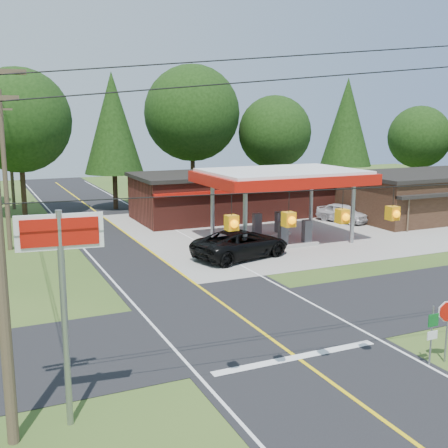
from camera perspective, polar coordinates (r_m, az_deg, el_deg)
name	(u,v)px	position (r m, az deg, el deg)	size (l,w,h in m)	color
ground	(250,324)	(23.38, 2.68, -10.12)	(120.00, 120.00, 0.00)	#2F4F1B
main_highway	(250,324)	(23.37, 2.69, -10.10)	(8.00, 120.00, 0.02)	black
cross_road	(250,324)	(23.37, 2.69, -10.09)	(70.00, 7.00, 0.02)	black
lane_center_yellow	(250,324)	(23.37, 2.69, -10.07)	(0.15, 110.00, 0.00)	yellow
gas_canopy	(282,179)	(37.78, 5.92, 4.58)	(10.60, 7.40, 4.88)	gray
convenience_store	(232,194)	(47.31, 0.81, 3.03)	(16.40, 7.55, 3.80)	#511E17
utility_pole_far_left	(4,168)	(37.58, -21.40, 5.29)	(1.80, 0.30, 10.00)	#473828
utility_pole_north	(11,157)	(54.63, -20.86, 6.37)	(0.30, 0.30, 9.50)	#473828
overhead_beacons	(317,193)	(16.29, 9.39, 3.10)	(17.04, 2.04, 1.03)	black
treeline_backdrop	(119,128)	(44.74, -10.60, 9.57)	(70.27, 51.59, 13.30)	#332316
suv_car	(241,244)	(33.63, 1.76, -2.04)	(6.17, 6.17, 1.71)	black
sedan_car	(343,213)	(45.96, 11.95, 1.10)	(4.40, 4.40, 1.50)	silver
big_stop_sign	(62,271)	(15.35, -16.15, -4.63)	(2.23, 0.37, 6.01)	gray
octagonal_stop_sign	(448,317)	(20.85, 21.84, -8.74)	(0.75, 0.29, 2.23)	gray
route_sign_post	(432,331)	(20.49, 20.40, -10.12)	(0.44, 0.09, 2.14)	gray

